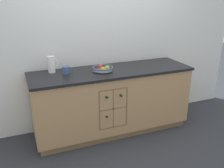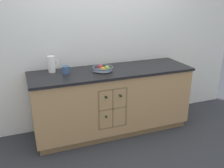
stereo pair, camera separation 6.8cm
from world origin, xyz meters
The scene contains 6 objects.
ground_plane centered at (0.00, 0.00, 0.00)m, with size 14.00×14.00×0.00m, color #2D3035.
back_wall centered at (0.00, 0.39, 1.27)m, with size 4.60×0.06×2.55m, color silver.
kitchen_island centered at (0.00, 0.00, 0.47)m, with size 2.24×0.70×0.93m.
fruit_bowl centered at (-0.13, -0.01, 0.97)m, with size 0.28×0.28×0.08m.
white_pitcher centered at (-0.78, 0.20, 1.04)m, with size 0.15×0.10×0.22m.
ceramic_mug centered at (-0.62, 0.07, 0.97)m, with size 0.13×0.09×0.10m.
Camera 2 is at (-1.17, -3.06, 1.90)m, focal length 40.00 mm.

